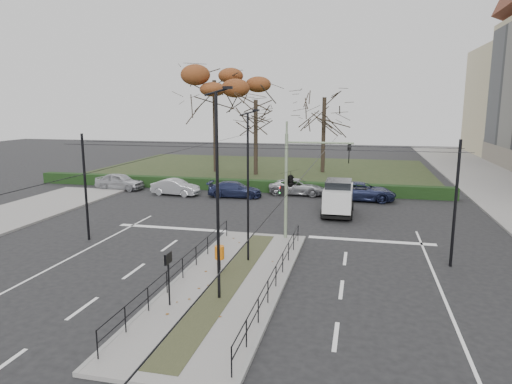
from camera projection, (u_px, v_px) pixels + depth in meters
The scene contains 20 objects.
ground at pixel (244, 265), 21.82m from camera, with size 140.00×140.00×0.00m, color black.
median_island at pixel (229, 283), 19.42m from camera, with size 4.40×15.00×0.14m, color slate.
park at pixel (263, 170), 53.77m from camera, with size 38.00×26.00×0.10m, color #232E17.
hedge at pixel (231, 185), 40.86m from camera, with size 38.00×1.00×1.00m, color black.
median_railing at pixel (228, 263), 19.15m from camera, with size 4.14×13.24×0.92m.
catenary at pixel (252, 188), 22.73m from camera, with size 20.00×34.00×6.00m.
traffic_light at pixel (292, 178), 25.11m from camera, with size 3.97×2.26×5.84m.
litter_bin at pixel (219, 253), 20.61m from camera, with size 0.44×0.44×1.12m.
info_panel at pixel (168, 264), 16.79m from camera, with size 0.12×0.53×2.04m.
streetlamp_median_near at pixel (218, 195), 16.95m from camera, with size 0.67×0.14×8.03m.
streetlamp_median_far at pixel (248, 186), 21.32m from camera, with size 0.60×0.12×7.19m.
parked_car_first at pixel (120, 181), 41.13m from camera, with size 1.78×4.42×1.50m, color #A1A2A8.
parked_car_second at pixel (176, 187), 38.60m from camera, with size 1.44×4.12×1.36m, color #A1A2A8.
parked_car_third at pixel (235, 189), 37.80m from camera, with size 1.81×4.46×1.29m, color #1D2345.
parked_car_fourth at pixel (298, 187), 38.85m from camera, with size 2.23×4.83×1.34m, color #A1A2A8.
white_van at pixel (338, 197), 31.63m from camera, with size 2.09×4.53×2.42m.
rust_tree at pixel (214, 80), 50.05m from camera, with size 9.59×9.59×13.30m.
bare_tree_center at pixel (324, 103), 50.06m from camera, with size 6.66×6.66×11.00m.
bare_tree_near at pixel (256, 105), 48.34m from camera, with size 5.77×5.77×10.61m.
parked_car_fifth at pixel (362, 191), 36.43m from camera, with size 2.43×5.27×1.46m, color #1D2345.
Camera 1 is at (5.27, -20.12, 7.50)m, focal length 32.00 mm.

